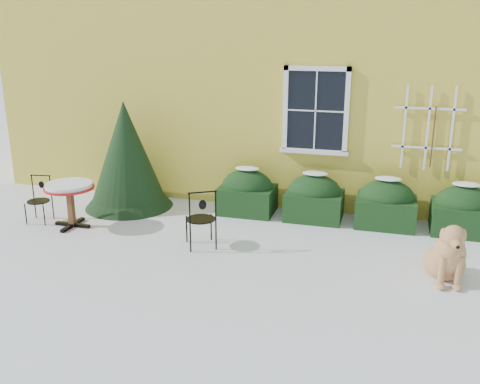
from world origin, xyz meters
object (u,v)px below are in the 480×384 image
(evergreen_shrub, at_px, (127,165))
(dog, at_px, (447,256))
(patio_chair_far, at_px, (39,199))
(bistro_table, at_px, (69,191))
(patio_chair_near, at_px, (201,218))

(evergreen_shrub, xyz_separation_m, dog, (5.87, -1.78, -0.47))
(evergreen_shrub, bearing_deg, patio_chair_far, -133.83)
(evergreen_shrub, relative_size, dog, 2.00)
(bistro_table, relative_size, patio_chair_far, 1.03)
(patio_chair_near, height_order, dog, patio_chair_near)
(dog, bearing_deg, bistro_table, 168.50)
(patio_chair_near, bearing_deg, evergreen_shrub, -66.39)
(patio_chair_near, relative_size, dog, 0.95)
(patio_chair_far, height_order, dog, dog)
(evergreen_shrub, bearing_deg, bistro_table, -108.98)
(bistro_table, height_order, patio_chair_far, patio_chair_far)
(patio_chair_near, bearing_deg, bistro_table, -35.20)
(patio_chair_far, bearing_deg, patio_chair_near, -14.71)
(evergreen_shrub, height_order, dog, evergreen_shrub)
(bistro_table, bearing_deg, patio_chair_far, 172.45)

